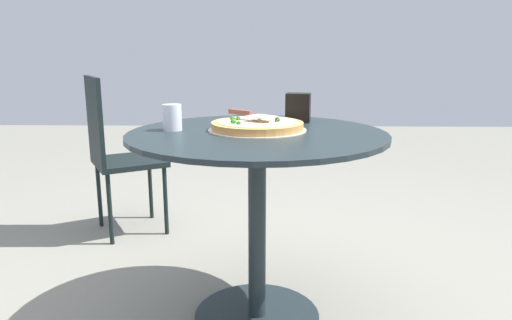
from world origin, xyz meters
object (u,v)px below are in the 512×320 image
(pizza_on_tray, at_px, (256,126))
(patio_table, at_px, (257,184))
(patio_chair_far, at_px, (114,147))
(napkin_dispenser, at_px, (298,108))
(drinking_cup, at_px, (172,117))
(pizza_server, at_px, (250,114))

(pizza_on_tray, bearing_deg, patio_table, -172.27)
(patio_chair_far, bearing_deg, patio_table, -137.30)
(patio_table, bearing_deg, patio_chair_far, 42.70)
(patio_table, height_order, napkin_dispenser, napkin_dispenser)
(patio_table, distance_m, napkin_dispenser, 0.40)
(drinking_cup, xyz_separation_m, patio_chair_far, (0.87, 0.51, -0.29))
(drinking_cup, bearing_deg, pizza_server, -82.46)
(pizza_on_tray, relative_size, patio_chair_far, 0.40)
(napkin_dispenser, bearing_deg, patio_table, -113.02)
(patio_table, relative_size, pizza_on_tray, 2.60)
(napkin_dispenser, bearing_deg, pizza_on_tray, -117.88)
(pizza_on_tray, distance_m, patio_chair_far, 1.22)
(pizza_on_tray, distance_m, pizza_server, 0.06)
(napkin_dispenser, distance_m, patio_chair_far, 1.22)
(pizza_server, bearing_deg, drinking_cup, 97.54)
(pizza_server, relative_size, drinking_cup, 2.00)
(napkin_dispenser, xyz_separation_m, patio_chair_far, (0.64, 1.00, -0.30))
(pizza_on_tray, relative_size, pizza_server, 1.89)
(pizza_on_tray, distance_m, napkin_dispenser, 0.28)
(patio_table, height_order, patio_chair_far, patio_chair_far)
(patio_table, relative_size, drinking_cup, 9.81)
(pizza_server, xyz_separation_m, napkin_dispenser, (0.19, -0.19, 0.00))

